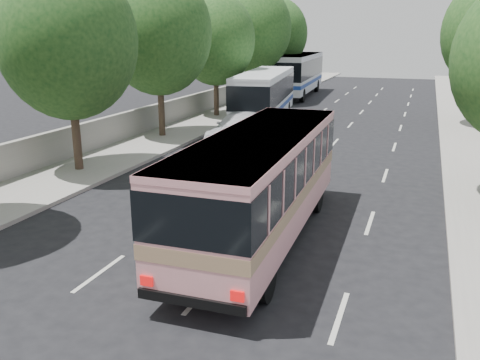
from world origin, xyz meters
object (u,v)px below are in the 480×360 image
at_px(pink_taxi, 277,170).
at_px(white_pickup, 240,128).
at_px(pink_bus, 261,175).
at_px(tour_coach_rear, 298,71).
at_px(tour_coach_front, 265,93).

xyz_separation_m(pink_taxi, white_pickup, (-4.32, 7.71, 0.07)).
xyz_separation_m(pink_bus, white_pickup, (-5.25, 12.71, -1.16)).
xyz_separation_m(pink_bus, tour_coach_rear, (-7.44, 35.06, 0.37)).
relative_size(pink_taxi, white_pickup, 0.78).
relative_size(pink_bus, tour_coach_front, 0.86).
relative_size(tour_coach_front, tour_coach_rear, 0.88).
bearing_deg(tour_coach_front, pink_bus, -80.77).
xyz_separation_m(pink_bus, tour_coach_front, (-5.80, 19.02, 0.08)).
distance_m(pink_taxi, white_pickup, 8.84).
bearing_deg(pink_bus, tour_coach_rear, 100.76).
bearing_deg(tour_coach_rear, tour_coach_front, -87.66).
bearing_deg(pink_bus, tour_coach_front, 105.75).
xyz_separation_m(white_pickup, tour_coach_rear, (-2.19, 22.34, 1.53)).
height_order(tour_coach_front, tour_coach_rear, tour_coach_rear).
relative_size(pink_taxi, tour_coach_front, 0.38).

